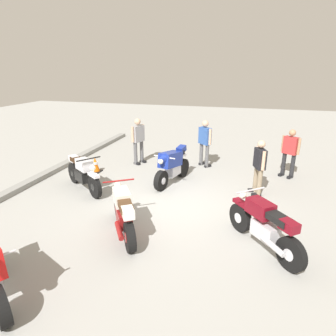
{
  "coord_description": "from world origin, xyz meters",
  "views": [
    {
      "loc": [
        -6.74,
        -1.82,
        3.47
      ],
      "look_at": [
        0.71,
        0.31,
        0.75
      ],
      "focal_mm": 31.04,
      "sensor_mm": 36.0,
      "label": 1
    }
  ],
  "objects_px": {
    "motorcycle_cream_vintage": "(123,213)",
    "person_in_black_shirt": "(259,165)",
    "person_in_red_shirt": "(290,151)",
    "motorcycle_blue_sportbike": "(172,165)",
    "person_in_gray_shirt": "(138,138)",
    "traffic_cone": "(95,165)",
    "motorcycle_maroon_cruiser": "(264,225)",
    "person_in_blue_shirt": "(205,140)",
    "motorcycle_silver_cruiser": "(83,173)"
  },
  "relations": [
    {
      "from": "person_in_red_shirt",
      "to": "person_in_gray_shirt",
      "type": "xyz_separation_m",
      "value": [
        -0.04,
        5.24,
        0.08
      ]
    },
    {
      "from": "motorcycle_cream_vintage",
      "to": "person_in_black_shirt",
      "type": "relative_size",
      "value": 1.09
    },
    {
      "from": "motorcycle_maroon_cruiser",
      "to": "person_in_gray_shirt",
      "type": "relative_size",
      "value": 0.99
    },
    {
      "from": "motorcycle_silver_cruiser",
      "to": "motorcycle_maroon_cruiser",
      "type": "distance_m",
      "value": 5.29
    },
    {
      "from": "motorcycle_cream_vintage",
      "to": "person_in_black_shirt",
      "type": "distance_m",
      "value": 4.11
    },
    {
      "from": "person_in_gray_shirt",
      "to": "motorcycle_maroon_cruiser",
      "type": "bearing_deg",
      "value": -23.07
    },
    {
      "from": "motorcycle_silver_cruiser",
      "to": "person_in_black_shirt",
      "type": "xyz_separation_m",
      "value": [
        1.09,
        -4.93,
        0.36
      ]
    },
    {
      "from": "motorcycle_blue_sportbike",
      "to": "traffic_cone",
      "type": "distance_m",
      "value": 2.85
    },
    {
      "from": "person_in_black_shirt",
      "to": "person_in_red_shirt",
      "type": "bearing_deg",
      "value": -138.69
    },
    {
      "from": "motorcycle_blue_sportbike",
      "to": "person_in_black_shirt",
      "type": "bearing_deg",
      "value": 100.74
    },
    {
      "from": "motorcycle_silver_cruiser",
      "to": "person_in_gray_shirt",
      "type": "height_order",
      "value": "person_in_gray_shirt"
    },
    {
      "from": "motorcycle_blue_sportbike",
      "to": "person_in_red_shirt",
      "type": "relative_size",
      "value": 1.22
    },
    {
      "from": "motorcycle_blue_sportbike",
      "to": "person_in_gray_shirt",
      "type": "relative_size",
      "value": 1.14
    },
    {
      "from": "motorcycle_maroon_cruiser",
      "to": "person_in_gray_shirt",
      "type": "distance_m",
      "value": 6.23
    },
    {
      "from": "motorcycle_blue_sportbike",
      "to": "motorcycle_cream_vintage",
      "type": "relative_size",
      "value": 1.13
    },
    {
      "from": "motorcycle_blue_sportbike",
      "to": "person_in_red_shirt",
      "type": "xyz_separation_m",
      "value": [
        1.58,
        -3.52,
        0.3
      ]
    },
    {
      "from": "person_in_red_shirt",
      "to": "person_in_blue_shirt",
      "type": "xyz_separation_m",
      "value": [
        0.3,
        2.83,
        0.07
      ]
    },
    {
      "from": "motorcycle_maroon_cruiser",
      "to": "person_in_black_shirt",
      "type": "height_order",
      "value": "person_in_black_shirt"
    },
    {
      "from": "motorcycle_cream_vintage",
      "to": "person_in_red_shirt",
      "type": "relative_size",
      "value": 1.08
    },
    {
      "from": "motorcycle_blue_sportbike",
      "to": "person_in_black_shirt",
      "type": "distance_m",
      "value": 2.57
    },
    {
      "from": "person_in_blue_shirt",
      "to": "person_in_black_shirt",
      "type": "relative_size",
      "value": 1.07
    },
    {
      "from": "person_in_blue_shirt",
      "to": "person_in_gray_shirt",
      "type": "relative_size",
      "value": 1.0
    },
    {
      "from": "person_in_black_shirt",
      "to": "person_in_gray_shirt",
      "type": "distance_m",
      "value": 4.59
    },
    {
      "from": "person_in_red_shirt",
      "to": "person_in_blue_shirt",
      "type": "bearing_deg",
      "value": -62.26
    },
    {
      "from": "person_in_gray_shirt",
      "to": "person_in_red_shirt",
      "type": "bearing_deg",
      "value": 22.62
    },
    {
      "from": "person_in_red_shirt",
      "to": "person_in_black_shirt",
      "type": "height_order",
      "value": "person_in_red_shirt"
    },
    {
      "from": "person_in_red_shirt",
      "to": "person_in_black_shirt",
      "type": "xyz_separation_m",
      "value": [
        -1.71,
        0.97,
        -0.01
      ]
    },
    {
      "from": "person_in_blue_shirt",
      "to": "motorcycle_blue_sportbike",
      "type": "bearing_deg",
      "value": -158.15
    },
    {
      "from": "motorcycle_maroon_cruiser",
      "to": "person_in_gray_shirt",
      "type": "height_order",
      "value": "person_in_gray_shirt"
    },
    {
      "from": "traffic_cone",
      "to": "motorcycle_blue_sportbike",
      "type": "bearing_deg",
      "value": -94.94
    },
    {
      "from": "motorcycle_blue_sportbike",
      "to": "motorcycle_maroon_cruiser",
      "type": "height_order",
      "value": "motorcycle_blue_sportbike"
    },
    {
      "from": "motorcycle_maroon_cruiser",
      "to": "person_in_blue_shirt",
      "type": "height_order",
      "value": "person_in_blue_shirt"
    },
    {
      "from": "person_in_blue_shirt",
      "to": "person_in_gray_shirt",
      "type": "bearing_deg",
      "value": 140.1
    },
    {
      "from": "motorcycle_blue_sportbike",
      "to": "person_in_gray_shirt",
      "type": "xyz_separation_m",
      "value": [
        1.55,
        1.72,
        0.38
      ]
    },
    {
      "from": "motorcycle_silver_cruiser",
      "to": "person_in_black_shirt",
      "type": "relative_size",
      "value": 1.13
    },
    {
      "from": "person_in_black_shirt",
      "to": "traffic_cone",
      "type": "distance_m",
      "value": 5.42
    },
    {
      "from": "motorcycle_cream_vintage",
      "to": "person_in_gray_shirt",
      "type": "relative_size",
      "value": 1.01
    },
    {
      "from": "motorcycle_cream_vintage",
      "to": "person_in_red_shirt",
      "type": "distance_m",
      "value": 6.03
    },
    {
      "from": "motorcycle_maroon_cruiser",
      "to": "motorcycle_silver_cruiser",
      "type": "bearing_deg",
      "value": 32.01
    },
    {
      "from": "motorcycle_silver_cruiser",
      "to": "traffic_cone",
      "type": "height_order",
      "value": "motorcycle_silver_cruiser"
    },
    {
      "from": "motorcycle_blue_sportbike",
      "to": "motorcycle_cream_vintage",
      "type": "xyz_separation_m",
      "value": [
        -3.12,
        0.23,
        -0.11
      ]
    },
    {
      "from": "person_in_blue_shirt",
      "to": "traffic_cone",
      "type": "bearing_deg",
      "value": 157.16
    },
    {
      "from": "motorcycle_silver_cruiser",
      "to": "person_in_red_shirt",
      "type": "xyz_separation_m",
      "value": [
        2.8,
        -5.89,
        0.37
      ]
    },
    {
      "from": "motorcycle_cream_vintage",
      "to": "person_in_blue_shirt",
      "type": "xyz_separation_m",
      "value": [
        5.01,
        -0.93,
        0.48
      ]
    },
    {
      "from": "motorcycle_silver_cruiser",
      "to": "motorcycle_maroon_cruiser",
      "type": "relative_size",
      "value": 1.06
    },
    {
      "from": "person_in_blue_shirt",
      "to": "motorcycle_silver_cruiser",
      "type": "bearing_deg",
      "value": 177.46
    },
    {
      "from": "person_in_red_shirt",
      "to": "person_in_blue_shirt",
      "type": "relative_size",
      "value": 0.94
    },
    {
      "from": "motorcycle_blue_sportbike",
      "to": "person_in_red_shirt",
      "type": "bearing_deg",
      "value": 127.85
    },
    {
      "from": "motorcycle_maroon_cruiser",
      "to": "person_in_red_shirt",
      "type": "xyz_separation_m",
      "value": [
        4.45,
        -0.87,
        0.37
      ]
    },
    {
      "from": "motorcycle_silver_cruiser",
      "to": "motorcycle_maroon_cruiser",
      "type": "bearing_deg",
      "value": 16.64
    }
  ]
}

